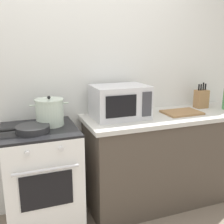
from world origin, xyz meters
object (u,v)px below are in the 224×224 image
stove (42,180)px  microwave (120,102)px  knife_block (201,99)px  stock_pot (50,112)px  frying_pan (32,129)px  cutting_board (182,112)px

stove → microwave: bearing=6.1°
stove → knife_block: bearing=4.7°
stove → stock_pot: (0.10, 0.06, 0.57)m
frying_pan → cutting_board: (1.43, 0.08, -0.02)m
frying_pan → cutting_board: frying_pan is taller
frying_pan → knife_block: (1.76, 0.22, 0.07)m
cutting_board → frying_pan: bearing=-176.8°
stove → microwave: 0.96m
frying_pan → stove: bearing=52.6°
frying_pan → cutting_board: 1.43m
stock_pot → knife_block: size_ratio=1.19×
microwave → cutting_board: 0.65m
knife_block → stock_pot: bearing=-177.2°
stove → knife_block: size_ratio=3.41×
frying_pan → knife_block: bearing=7.1°
stock_pot → microwave: bearing=1.4°
frying_pan → stock_pot: bearing=41.4°
microwave → cutting_board: (0.63, -0.08, -0.14)m
microwave → knife_block: bearing=3.7°
stock_pot → microwave: size_ratio=0.64×
stove → knife_block: knife_block is taller
stock_pot → frying_pan: (-0.16, -0.14, -0.09)m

